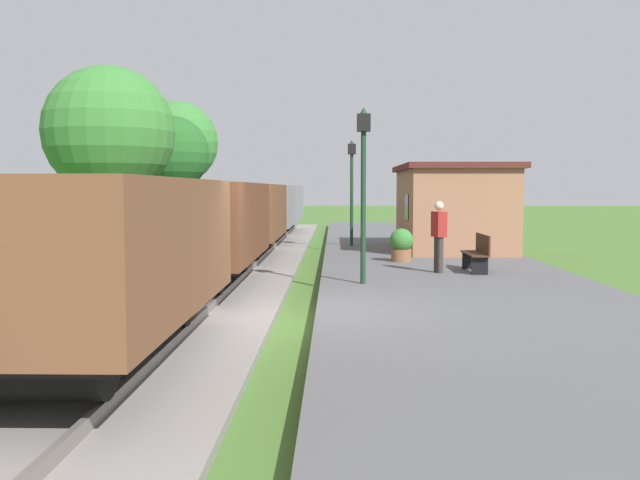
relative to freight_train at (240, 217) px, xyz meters
The scene contains 16 objects.
ground_plane 10.32m from the freight_train, 76.43° to the right, with size 160.00×160.00×0.00m, color #47702D.
platform_slab 11.48m from the freight_train, 60.60° to the right, with size 6.00×60.00×0.25m, color #565659.
track_ballast 10.03m from the freight_train, 90.00° to the right, with size 3.80×60.00×0.12m, color gray.
rail_near 10.04m from the freight_train, 85.86° to the right, with size 0.07×60.00×0.14m, color slate.
rail_far 10.04m from the freight_train, 94.14° to the right, with size 0.07×60.00×0.14m, color slate.
freight_train is the anchor object (origin of this frame).
station_hut 7.01m from the freight_train, 13.99° to the left, with size 3.50×5.80×2.78m.
bench_near_hut 7.87m from the freight_train, 35.65° to the right, with size 0.42×1.50×0.91m.
bench_down_platform 9.21m from the freight_train, 46.04° to the left, with size 0.42×1.50×0.91m.
person_waiting 7.20m from the freight_train, 41.37° to the right, with size 0.35×0.44×1.71m.
potted_planter 5.29m from the freight_train, 25.08° to the right, with size 0.64×0.64×0.92m.
lamp_post_near 7.71m from the freight_train, 62.41° to the right, with size 0.28×0.28×3.70m.
lamp_post_far 4.88m from the freight_train, 41.22° to the left, with size 0.28×0.28×3.70m.
tree_trackside_far 5.93m from the freight_train, 154.64° to the left, with size 4.43×4.43×6.39m.
tree_field_left 10.09m from the freight_train, 115.00° to the left, with size 3.25×3.25×5.40m.
tree_field_distant 18.85m from the freight_train, 108.49° to the left, with size 4.60×4.60×7.12m.
Camera 1 is at (0.50, -11.50, 2.26)m, focal length 39.25 mm.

